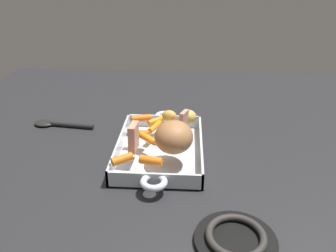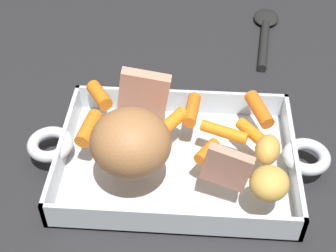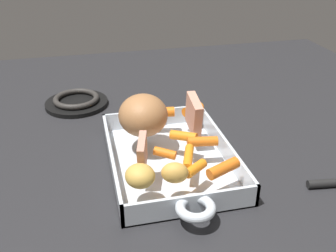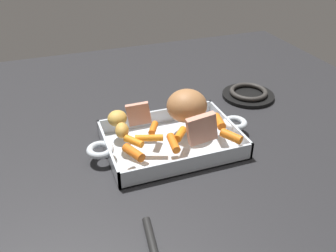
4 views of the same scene
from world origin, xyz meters
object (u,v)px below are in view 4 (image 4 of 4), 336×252
roasting_dish (171,142)px  baby_carrot_center_right (173,143)px  roast_slice_outer (202,129)px  baby_carrot_southeast (153,128)px  baby_carrot_long (134,153)px  stove_burner_rear (248,94)px  pork_roast (187,106)px  baby_carrot_northeast (134,141)px  baby_carrot_center_left (180,134)px  baby_carrot_southwest (149,138)px  potato_corner (122,130)px  baby_carrot_short (231,136)px  potato_whole (117,118)px  baby_carrot_northwest (219,121)px  roast_slice_thick (139,114)px

roasting_dish → baby_carrot_center_right: baby_carrot_center_right is taller
roast_slice_outer → baby_carrot_southeast: bearing=-41.8°
roasting_dish → baby_carrot_long: baby_carrot_long is taller
stove_burner_rear → baby_carrot_long: bearing=28.8°
baby_carrot_center_right → baby_carrot_southeast: 0.09m
roasting_dish → pork_roast: pork_roast is taller
baby_carrot_northeast → baby_carrot_center_left: baby_carrot_center_left is taller
baby_carrot_southwest → baby_carrot_southeast: bearing=-121.0°
baby_carrot_center_right → baby_carrot_long: baby_carrot_long is taller
baby_carrot_center_right → baby_carrot_southwest: bearing=-42.1°
roast_slice_outer → baby_carrot_southwest: 0.13m
baby_carrot_center_right → stove_burner_rear: baby_carrot_center_right is taller
baby_carrot_center_left → stove_burner_rear: size_ratio=0.34×
potato_corner → stove_burner_rear: bearing=-160.8°
baby_carrot_southeast → baby_carrot_short: bearing=147.8°
baby_carrot_center_left → baby_carrot_southwest: bearing=-8.8°
baby_carrot_northeast → baby_carrot_short: bearing=164.6°
baby_carrot_center_right → baby_carrot_center_left: 0.04m
baby_carrot_northeast → baby_carrot_long: (0.01, 0.05, 0.00)m
baby_carrot_long → potato_whole: 0.15m
baby_carrot_southeast → baby_carrot_northwest: bearing=169.5°
pork_roast → potato_corner: size_ratio=2.27×
roasting_dish → roast_slice_outer: 0.11m
baby_carrot_center_left → baby_carrot_southeast: size_ratio=1.32×
roasting_dish → stove_burner_rear: (-0.34, -0.18, -0.00)m
baby_carrot_southwest → baby_carrot_center_left: bearing=171.2°
baby_carrot_northwest → baby_carrot_center_left: size_ratio=1.02×
roast_slice_outer → baby_carrot_long: roast_slice_outer is taller
pork_roast → baby_carrot_long: (0.18, 0.12, -0.03)m
pork_roast → roast_slice_outer: bearing=87.0°
baby_carrot_short → baby_carrot_center_left: size_ratio=0.96×
baby_carrot_southwest → roast_slice_outer: bearing=159.2°
baby_carrot_long → potato_whole: size_ratio=1.19×
baby_carrot_short → potato_corner: size_ratio=1.14×
baby_carrot_southeast → roast_slice_outer: bearing=138.2°
roasting_dish → baby_carrot_short: bearing=145.3°
baby_carrot_center_left → roast_slice_outer: bearing=141.6°
baby_carrot_southeast → potato_corner: 0.08m
baby_carrot_long → stove_burner_rear: baby_carrot_long is taller
baby_carrot_northwest → potato_whole: 0.27m
roast_slice_thick → baby_carrot_southwest: 0.09m
baby_carrot_short → potato_whole: 0.30m
pork_roast → potato_corner: bearing=6.9°
potato_corner → baby_carrot_northeast: bearing=112.9°
roast_slice_outer → baby_carrot_southwest: roast_slice_outer is taller
pork_roast → baby_carrot_southwest: size_ratio=1.57×
roast_slice_outer → baby_carrot_southwest: size_ratio=1.05×
baby_carrot_northwest → potato_corner: size_ratio=1.22×
roast_slice_thick → baby_carrot_northwest: bearing=157.9°
baby_carrot_southwest → baby_carrot_southeast: size_ratio=1.60×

